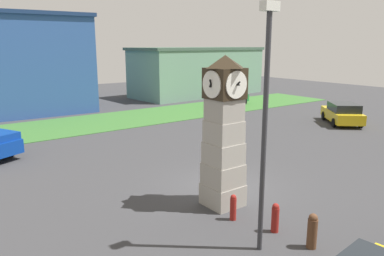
{
  "coord_description": "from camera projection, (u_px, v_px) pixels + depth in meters",
  "views": [
    {
      "loc": [
        -9.63,
        -10.88,
        5.71
      ],
      "look_at": [
        -0.46,
        1.47,
        2.26
      ],
      "focal_mm": 35.0,
      "sensor_mm": 36.0,
      "label": 1
    }
  ],
  "objects": [
    {
      "name": "storefront_low_left",
      "position": [
        198.0,
        71.0,
        42.68
      ],
      "size": [
        15.93,
        7.38,
        5.38
      ],
      "color": "gray",
      "rests_on": "ground_plane"
    },
    {
      "name": "ground_plane",
      "position": [
        222.0,
        186.0,
        15.37
      ],
      "size": [
        83.07,
        83.07,
        0.0
      ],
      "primitive_type": "plane",
      "color": "#38383A"
    },
    {
      "name": "warehouse_blue_far",
      "position": [
        13.0,
        63.0,
        32.87
      ],
      "size": [
        11.94,
        12.23,
        8.21
      ],
      "color": "#2D5193",
      "rests_on": "ground_plane"
    },
    {
      "name": "bollard_mid_row",
      "position": [
        275.0,
        217.0,
        11.55
      ],
      "size": [
        0.24,
        0.24,
        0.94
      ],
      "color": "maroon",
      "rests_on": "ground_plane"
    },
    {
      "name": "car_silver_hatch",
      "position": [
        342.0,
        113.0,
        27.31
      ],
      "size": [
        4.26,
        4.52,
        1.56
      ],
      "color": "gold",
      "rests_on": "ground_plane"
    },
    {
      "name": "clock_tower",
      "position": [
        224.0,
        135.0,
        13.08
      ],
      "size": [
        1.45,
        1.52,
        5.36
      ],
      "color": "#9B968C",
      "rests_on": "ground_plane"
    },
    {
      "name": "bollard_near_tower",
      "position": [
        233.0,
        207.0,
        12.36
      ],
      "size": [
        0.21,
        0.21,
        0.89
      ],
      "color": "maroon",
      "rests_on": "ground_plane"
    },
    {
      "name": "street_lamp_far_side",
      "position": [
        265.0,
        116.0,
        9.82
      ],
      "size": [
        0.5,
        0.24,
        6.75
      ],
      "color": "#333338",
      "rests_on": "ground_plane"
    },
    {
      "name": "grass_verge_far",
      "position": [
        84.0,
        124.0,
        27.26
      ],
      "size": [
        49.84,
        6.5,
        0.04
      ],
      "primitive_type": "cube",
      "color": "#386B2D",
      "rests_on": "ground_plane"
    },
    {
      "name": "bollard_far_row",
      "position": [
        312.0,
        231.0,
        10.62
      ],
      "size": [
        0.28,
        0.28,
        1.05
      ],
      "color": "brown",
      "rests_on": "ground_plane"
    },
    {
      "name": "car_far_lot",
      "position": [
        231.0,
        98.0,
        35.35
      ],
      "size": [
        4.88,
        3.15,
        1.44
      ],
      "color": "#19602D",
      "rests_on": "ground_plane"
    }
  ]
}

